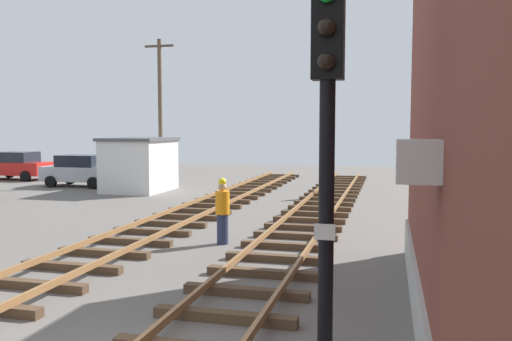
{
  "coord_description": "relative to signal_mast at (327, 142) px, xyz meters",
  "views": [
    {
      "loc": [
        3.31,
        -5.5,
        3.26
      ],
      "look_at": [
        0.02,
        7.49,
        2.18
      ],
      "focal_mm": 37.01,
      "sensor_mm": 36.0,
      "label": 1
    }
  ],
  "objects": [
    {
      "name": "track_worker_distant",
      "position": [
        -2.21,
        18.49,
        -2.17
      ],
      "size": [
        0.4,
        0.4,
        1.87
      ],
      "color": "#262D4C",
      "rests_on": "ground"
    },
    {
      "name": "utility_pole_far",
      "position": [
        -12.47,
        22.94,
        1.31
      ],
      "size": [
        1.8,
        0.24,
        8.44
      ],
      "color": "brown",
      "rests_on": "ground"
    },
    {
      "name": "parked_car_red",
      "position": [
        -22.11,
        22.48,
        -2.2
      ],
      "size": [
        4.2,
        2.04,
        1.76
      ],
      "color": "red",
      "rests_on": "ground"
    },
    {
      "name": "parked_car_silver",
      "position": [
        -15.98,
        20.02,
        -2.2
      ],
      "size": [
        4.2,
        2.04,
        1.76
      ],
      "color": "#B7B7BC",
      "rests_on": "ground"
    },
    {
      "name": "control_hut",
      "position": [
        -11.81,
        18.83,
        -1.71
      ],
      "size": [
        3.0,
        3.8,
        2.76
      ],
      "color": "silver",
      "rests_on": "ground"
    },
    {
      "name": "signal_mast",
      "position": [
        0.0,
        0.0,
        0.0
      ],
      "size": [
        0.36,
        0.4,
        4.9
      ],
      "color": "black",
      "rests_on": "ground"
    },
    {
      "name": "track_worker_foreground",
      "position": [
        -3.82,
        7.97,
        -2.17
      ],
      "size": [
        0.4,
        0.4,
        1.87
      ],
      "color": "#262D4C",
      "rests_on": "ground"
    }
  ]
}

